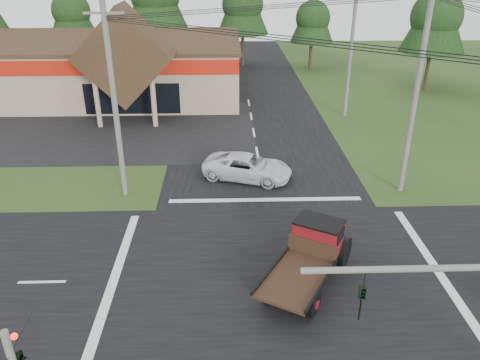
{
  "coord_description": "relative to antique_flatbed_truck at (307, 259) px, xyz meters",
  "views": [
    {
      "loc": [
        -2.15,
        -16.09,
        12.48
      ],
      "look_at": [
        -1.48,
        5.11,
        2.2
      ],
      "focal_mm": 35.0,
      "sensor_mm": 36.0,
      "label": 1
    }
  ],
  "objects": [
    {
      "name": "ground",
      "position": [
        -1.12,
        0.35,
        -1.22
      ],
      "size": [
        120.0,
        120.0,
        0.0
      ],
      "primitive_type": "plane",
      "color": "#223E16",
      "rests_on": "ground"
    },
    {
      "name": "road_ns",
      "position": [
        -1.12,
        0.35,
        -1.21
      ],
      "size": [
        12.0,
        120.0,
        0.02
      ],
      "primitive_type": "cube",
      "color": "black",
      "rests_on": "ground"
    },
    {
      "name": "road_ew",
      "position": [
        -1.12,
        0.35,
        -1.21
      ],
      "size": [
        120.0,
        12.0,
        0.02
      ],
      "primitive_type": "cube",
      "color": "black",
      "rests_on": "ground"
    },
    {
      "name": "parking_apron",
      "position": [
        -15.12,
        19.35,
        -1.2
      ],
      "size": [
        28.0,
        14.0,
        0.02
      ],
      "primitive_type": "cube",
      "color": "black",
      "rests_on": "ground"
    },
    {
      "name": "cvs_building",
      "position": [
        -16.83,
        29.92,
        1.56
      ],
      "size": [
        30.4,
        18.2,
        9.19
      ],
      "color": "gray",
      "rests_on": "ground"
    },
    {
      "name": "traffic_signal_corner",
      "position": [
        -8.62,
        -6.97,
        2.3
      ],
      "size": [
        0.53,
        2.48,
        4.4
      ],
      "color": "#595651",
      "rests_on": "ground"
    },
    {
      "name": "utility_pole_nw",
      "position": [
        -9.12,
        8.35,
        4.17
      ],
      "size": [
        2.0,
        0.3,
        10.5
      ],
      "color": "#595651",
      "rests_on": "ground"
    },
    {
      "name": "utility_pole_ne",
      "position": [
        6.88,
        8.35,
        4.67
      ],
      "size": [
        2.0,
        0.3,
        11.5
      ],
      "color": "#595651",
      "rests_on": "ground"
    },
    {
      "name": "utility_pole_n",
      "position": [
        6.88,
        22.35,
        4.52
      ],
      "size": [
        2.0,
        0.3,
        11.2
      ],
      "color": "#595651",
      "rests_on": "ground"
    },
    {
      "name": "tree_row_b",
      "position": [
        -21.12,
        42.35,
        5.49
      ],
      "size": [
        5.6,
        5.6,
        10.1
      ],
      "color": "#332316",
      "rests_on": "ground"
    },
    {
      "name": "tree_row_d",
      "position": [
        -1.12,
        42.35,
        6.16
      ],
      "size": [
        6.16,
        6.16,
        11.11
      ],
      "color": "#332316",
      "rests_on": "ground"
    },
    {
      "name": "tree_row_e",
      "position": [
        6.88,
        40.35,
        4.81
      ],
      "size": [
        5.04,
        5.04,
        9.09
      ],
      "color": "#332316",
      "rests_on": "ground"
    },
    {
      "name": "tree_side_ne",
      "position": [
        16.88,
        30.35,
        6.16
      ],
      "size": [
        6.16,
        6.16,
        11.11
      ],
      "color": "#332316",
      "rests_on": "ground"
    },
    {
      "name": "antique_flatbed_truck",
      "position": [
        0.0,
        0.0,
        0.0
      ],
      "size": [
        4.87,
        6.16,
        2.44
      ],
      "primitive_type": null,
      "rotation": [
        0.0,
        0.0,
        -0.53
      ],
      "color": "#610D11",
      "rests_on": "ground"
    },
    {
      "name": "white_pickup",
      "position": [
        -1.98,
        10.27,
        -0.47
      ],
      "size": [
        5.9,
        4.05,
        1.5
      ],
      "primitive_type": "imported",
      "rotation": [
        0.0,
        0.0,
        1.25
      ],
      "color": "silver",
      "rests_on": "ground"
    }
  ]
}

